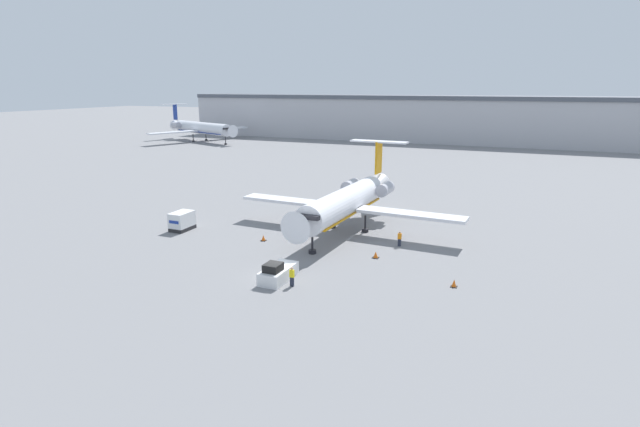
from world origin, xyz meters
TOP-DOWN VIEW (x-y plane):
  - ground_plane at (0.00, 0.00)m, footprint 600.00×600.00m
  - terminal_building at (0.00, 120.00)m, footprint 180.00×16.80m
  - airplane_main at (0.65, 16.62)m, footprint 28.00×24.83m
  - pushback_tug at (0.31, -0.25)m, footprint 1.98×4.49m
  - luggage_cart at (-17.82, 9.46)m, footprint 1.93×2.99m
  - worker_near_tug at (2.10, -1.09)m, footprint 0.40×0.25m
  - worker_by_wing at (7.92, 13.57)m, footprint 0.40×0.24m
  - traffic_cone_left at (-6.66, 9.48)m, footprint 0.60×0.60m
  - traffic_cone_right at (6.66, 8.86)m, footprint 0.66×0.66m
  - traffic_cone_mid at (15.11, 4.28)m, footprint 0.58×0.58m
  - airplane_parked_far_right at (-74.95, 92.05)m, footprint 32.41×33.14m

SIDE VIEW (x-z plane):
  - ground_plane at x=0.00m, z-range 0.00..0.00m
  - traffic_cone_left at x=-6.66m, z-range -0.02..0.65m
  - traffic_cone_right at x=6.66m, z-range -0.02..0.66m
  - traffic_cone_mid at x=15.11m, z-range -0.02..0.67m
  - pushback_tug at x=0.31m, z-range -0.24..1.63m
  - worker_by_wing at x=7.92m, z-range 0.03..1.70m
  - worker_near_tug at x=2.10m, z-range 0.04..1.81m
  - luggage_cart at x=-17.82m, z-range 0.00..2.22m
  - airplane_main at x=0.65m, z-range -1.18..8.57m
  - airplane_parked_far_right at x=-74.95m, z-range -1.36..9.71m
  - terminal_building at x=0.00m, z-range 0.03..14.00m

